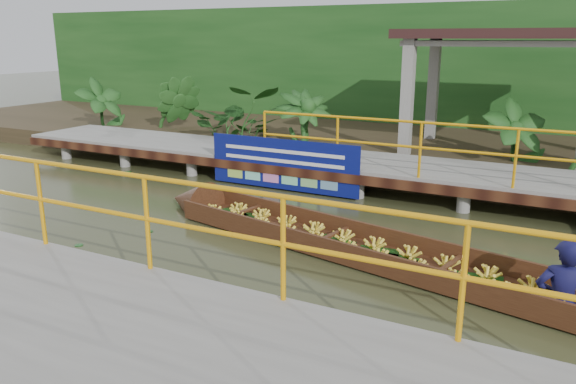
% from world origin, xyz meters
% --- Properties ---
extents(ground, '(80.00, 80.00, 0.00)m').
position_xyz_m(ground, '(0.00, 0.00, 0.00)').
color(ground, '#303219').
rests_on(ground, ground).
extents(land_strip, '(30.00, 8.00, 0.45)m').
position_xyz_m(land_strip, '(0.00, 7.50, 0.23)').
color(land_strip, '#2D2716').
rests_on(land_strip, ground).
extents(far_dock, '(16.00, 2.06, 1.66)m').
position_xyz_m(far_dock, '(0.02, 3.43, 0.48)').
color(far_dock, slate).
rests_on(far_dock, ground).
extents(near_dock, '(18.00, 2.40, 1.73)m').
position_xyz_m(near_dock, '(1.00, -4.20, 0.30)').
color(near_dock, slate).
rests_on(near_dock, ground).
extents(pavilion, '(4.40, 3.00, 3.00)m').
position_xyz_m(pavilion, '(3.00, 6.30, 2.82)').
color(pavilion, slate).
rests_on(pavilion, ground).
extents(foliage_backdrop, '(30.00, 0.80, 4.00)m').
position_xyz_m(foliage_backdrop, '(0.00, 10.00, 2.00)').
color(foliage_backdrop, '#174415').
rests_on(foliage_backdrop, ground).
extents(vendor_boat, '(8.98, 2.72, 2.00)m').
position_xyz_m(vendor_boat, '(2.81, -0.31, 0.22)').
color(vendor_boat, '#341A0E').
rests_on(vendor_boat, ground).
extents(blue_banner, '(3.30, 0.04, 1.03)m').
position_xyz_m(blue_banner, '(-0.55, 2.48, 0.56)').
color(blue_banner, navy).
rests_on(blue_banner, ground).
extents(tropical_plants, '(14.17, 1.17, 1.46)m').
position_xyz_m(tropical_plants, '(-1.75, 5.30, 1.18)').
color(tropical_plants, '#174415').
rests_on(tropical_plants, ground).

